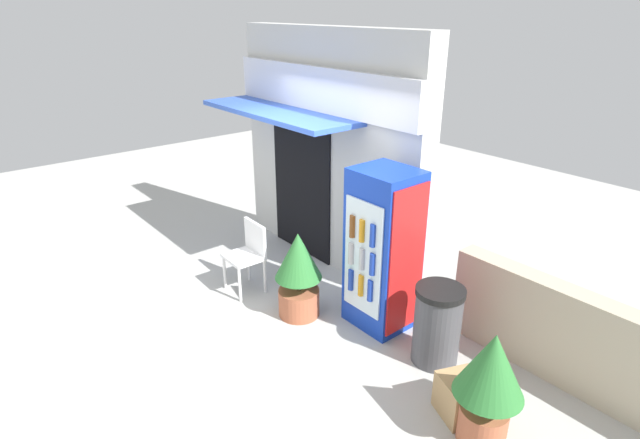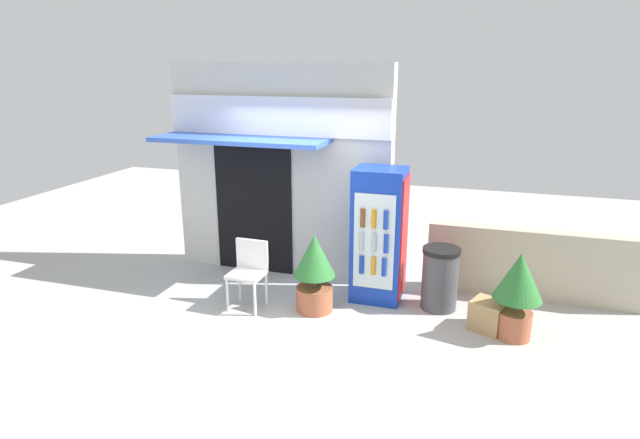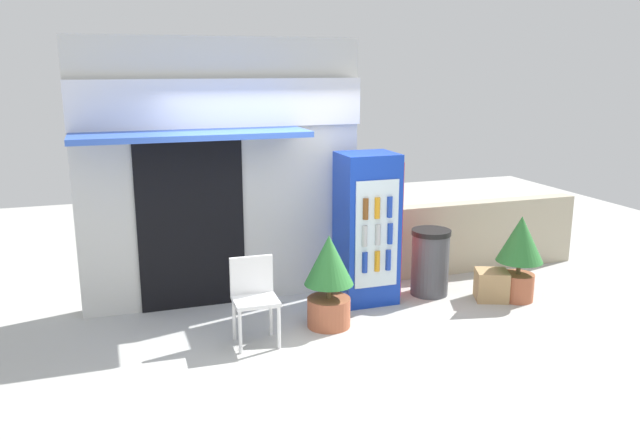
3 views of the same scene
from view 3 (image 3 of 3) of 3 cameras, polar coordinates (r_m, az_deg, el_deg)
The scene contains 9 objects.
ground at distance 6.64m, azimuth -0.82°, elevation -11.01°, with size 16.00×16.00×0.00m, color #B2B2AD.
storefront_building at distance 7.50m, azimuth -8.91°, elevation 4.33°, with size 3.27×1.06×3.07m.
drink_cooler at distance 7.56m, azimuth 4.24°, elevation -0.79°, with size 0.67×0.63×1.78m.
plastic_chair at distance 6.55m, azimuth -5.91°, elevation -6.51°, with size 0.45×0.41×0.88m.
potted_plant_near_shop at distance 6.87m, azimuth 0.80°, elevation -5.10°, with size 0.53×0.53×1.02m.
potted_plant_curbside at distance 7.97m, azimuth 17.37°, elevation -2.62°, with size 0.55×0.55×1.04m.
trash_bin at distance 7.99m, azimuth 9.77°, elevation -3.74°, with size 0.48×0.48×0.82m.
stone_boundary_wall at distance 9.12m, azimuth 14.24°, elevation -1.35°, with size 2.81×0.24×0.96m, color #B7AD93.
cardboard_box at distance 8.03m, azimuth 15.01°, elevation -5.66°, with size 0.37×0.34×0.36m, color tan.
Camera 3 is at (-1.87, -5.74, 2.76)m, focal length 35.95 mm.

